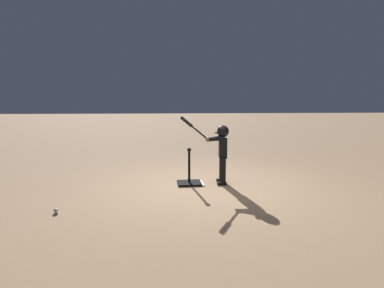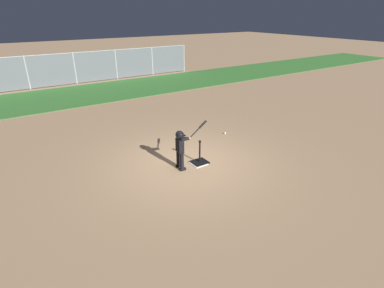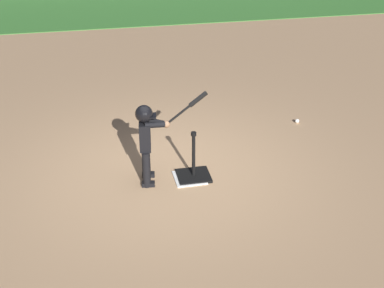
# 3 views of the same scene
# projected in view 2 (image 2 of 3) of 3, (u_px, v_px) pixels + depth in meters

# --- Properties ---
(ground_plane) EXTENTS (90.00, 90.00, 0.00)m
(ground_plane) POSITION_uv_depth(u_px,v_px,m) (187.00, 163.00, 9.04)
(ground_plane) COLOR tan
(grass_outfield_strip) EXTENTS (56.00, 4.72, 0.02)m
(grass_outfield_strip) POSITION_uv_depth(u_px,v_px,m) (91.00, 93.00, 16.61)
(grass_outfield_strip) COLOR #3D7F33
(grass_outfield_strip) RESTS_ON ground_plane
(backstop_fence) EXTENTS (15.96, 0.08, 1.92)m
(backstop_fence) POSITION_uv_depth(u_px,v_px,m) (75.00, 68.00, 18.40)
(backstop_fence) COLOR #9E9EA3
(backstop_fence) RESTS_ON ground_plane
(home_plate) EXTENTS (0.45, 0.45, 0.02)m
(home_plate) POSITION_uv_depth(u_px,v_px,m) (198.00, 163.00, 8.98)
(home_plate) COLOR white
(home_plate) RESTS_ON ground_plane
(batting_tee) EXTENTS (0.47, 0.42, 0.73)m
(batting_tee) POSITION_uv_depth(u_px,v_px,m) (200.00, 160.00, 8.99)
(batting_tee) COLOR black
(batting_tee) RESTS_ON ground_plane
(batter_child) EXTENTS (0.97, 0.38, 1.36)m
(batter_child) POSITION_uv_depth(u_px,v_px,m) (181.00, 145.00, 8.42)
(batter_child) COLOR black
(batter_child) RESTS_ON ground_plane
(baseball) EXTENTS (0.07, 0.07, 0.07)m
(baseball) POSITION_uv_depth(u_px,v_px,m) (225.00, 133.00, 11.13)
(baseball) COLOR white
(baseball) RESTS_ON ground_plane
(bleachers_left_center) EXTENTS (3.79, 1.91, 0.95)m
(bleachers_left_center) POSITION_uv_depth(u_px,v_px,m) (43.00, 74.00, 19.37)
(bleachers_left_center) COLOR #93969E
(bleachers_left_center) RESTS_ON ground_plane
(bleachers_center) EXTENTS (4.00, 1.80, 1.05)m
(bleachers_center) POSITION_uv_depth(u_px,v_px,m) (153.00, 65.00, 22.46)
(bleachers_center) COLOR #93969E
(bleachers_center) RESTS_ON ground_plane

